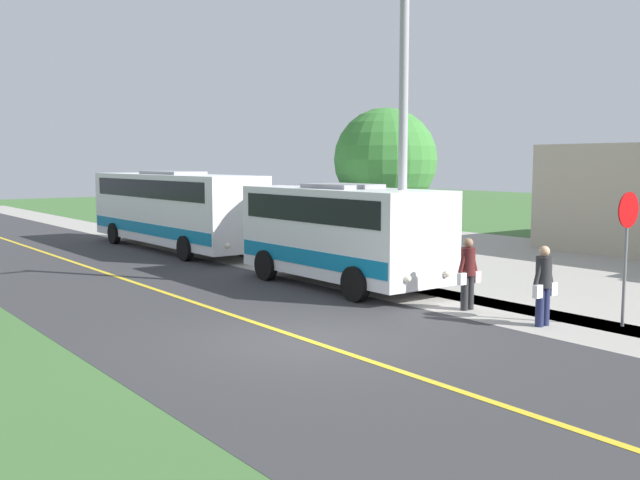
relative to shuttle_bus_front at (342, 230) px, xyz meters
The scene contains 11 objects.
ground_plane 6.57m from the shuttle_bus_front, 44.59° to the left, with size 120.00×120.00×0.00m, color #3D6633.
road_surface 6.57m from the shuttle_bus_front, 44.59° to the left, with size 8.00×100.00×0.01m, color #333335.
sidewalk 4.79m from the shuttle_bus_front, 98.40° to the left, with size 2.40×100.00×0.01m, color #9E9991.
road_centre_line 6.57m from the shuttle_bus_front, 44.59° to the left, with size 0.16×100.00×0.00m, color gold.
shuttle_bus_front is the anchor object (origin of this frame).
transit_bus_rear 10.68m from the shuttle_bus_front, 89.63° to the right, with size 2.59×10.93×3.13m.
pedestrian_with_bags 6.60m from the shuttle_bus_front, 91.94° to the left, with size 0.72×0.34×1.73m.
pedestrian_waiting 4.50m from the shuttle_bus_front, 93.07° to the left, with size 0.72×0.34×1.72m.
stop_sign 7.80m from the shuttle_bus_front, 101.55° to the left, with size 0.76×0.07×2.88m.
street_light_pole 3.60m from the shuttle_bus_front, 99.97° to the left, with size 1.97×0.24×8.37m.
tree_curbside 3.73m from the shuttle_bus_front, 154.37° to the right, with size 3.29×3.29×5.21m.
Camera 1 is at (8.18, 11.27, 3.51)m, focal length 40.40 mm.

